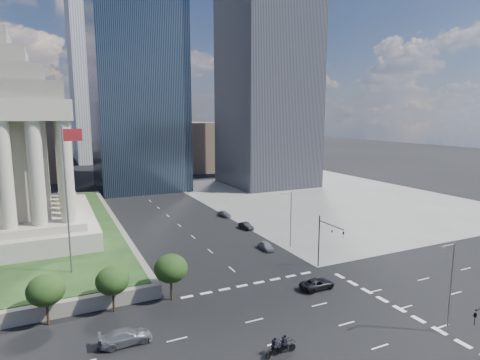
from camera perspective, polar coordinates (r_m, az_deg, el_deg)
ground at (r=136.34m, az=-15.11°, el=-0.81°), size 500.00×500.00×0.00m
sidewalk_ne at (r=117.82m, az=11.36°, el=-2.20°), size 68.00×90.00×0.03m
flagpole at (r=57.20m, az=-23.33°, el=-1.43°), size 2.52×0.24×20.00m
midrise_glass at (r=130.06m, az=-14.37°, el=12.03°), size 26.00×26.00×60.00m
highrise_ne at (r=137.09m, az=3.95°, el=20.56°), size 26.00×28.00×100.00m
building_filler_ne at (r=172.05m, az=-6.53°, el=4.82°), size 20.00×30.00×20.00m
building_filler_nw at (r=162.71m, az=-27.76°, el=4.99°), size 24.00×30.00×28.00m
traffic_signal_ne at (r=61.05m, az=12.20°, el=-7.84°), size 0.30×5.74×8.00m
street_lamp_south at (r=48.45m, az=27.72°, el=-12.76°), size 2.13×0.22×10.00m
street_lamp_north at (r=70.30m, az=7.12°, el=-5.09°), size 2.13×0.22×10.00m
pickup_truck at (r=56.17m, az=10.94°, el=-14.30°), size 4.96×2.48×1.35m
suv_grey at (r=45.04m, az=-15.93°, el=-20.63°), size 5.29×2.16×1.53m
parked_sedan_near at (r=70.02m, az=3.76°, el=-9.34°), size 1.93×4.13×1.37m
parked_sedan_mid at (r=82.12m, az=0.86°, el=-6.54°), size 4.07×1.80×1.30m
parked_sedan_far at (r=91.88m, az=-2.22°, el=-4.83°), size 4.11×2.11×1.34m
motorcycle_lead at (r=42.26m, az=6.28°, el=-22.18°), size 2.57×0.80×1.90m
motorcycle_trail at (r=41.86m, az=4.89°, el=-22.54°), size 2.53×1.44×1.82m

